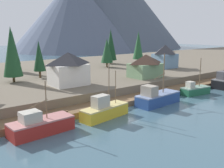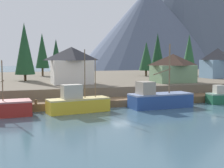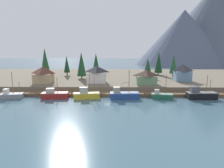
{
  "view_description": "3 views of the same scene",
  "coord_description": "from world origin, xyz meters",
  "px_view_note": "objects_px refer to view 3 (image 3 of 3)",
  "views": [
    {
      "loc": [
        -29.49,
        -32.5,
        12.99
      ],
      "look_at": [
        -1.99,
        2.18,
        4.01
      ],
      "focal_mm": 41.73,
      "sensor_mm": 36.0,
      "label": 1
    },
    {
      "loc": [
        -15.18,
        -41.28,
        7.24
      ],
      "look_at": [
        -0.94,
        1.39,
        3.27
      ],
      "focal_mm": 49.31,
      "sensor_mm": 36.0,
      "label": 2
    },
    {
      "loc": [
        2.43,
        -65.17,
        16.39
      ],
      "look_at": [
        1.23,
        3.87,
        3.63
      ],
      "focal_mm": 32.83,
      "sensor_mm": 36.0,
      "label": 3
    }
  ],
  "objects_px": {
    "conifer_centre": "(148,66)",
    "conifer_far_left": "(173,64)",
    "fishing_boat_yellow": "(86,95)",
    "house_white": "(97,74)",
    "conifer_mid_left": "(81,64)",
    "conifer_near_right": "(97,67)",
    "conifer_mid_right": "(96,62)",
    "house_tan": "(43,75)",
    "fishing_boat_black": "(201,95)",
    "house_blue": "(183,73)",
    "house_green": "(146,77)",
    "conifer_back_right": "(45,62)",
    "fishing_boat_green": "(161,96)",
    "fishing_boat_grey": "(11,95)",
    "conifer_near_left": "(159,62)",
    "conifer_back_left": "(67,64)",
    "fishing_boat_red": "(54,95)",
    "fishing_boat_blue": "(123,95)"
  },
  "relations": [
    {
      "from": "conifer_centre",
      "to": "conifer_far_left",
      "type": "bearing_deg",
      "value": -8.09
    },
    {
      "from": "fishing_boat_blue",
      "to": "house_tan",
      "type": "bearing_deg",
      "value": 151.31
    },
    {
      "from": "house_white",
      "to": "conifer_mid_right",
      "type": "distance_m",
      "value": 24.83
    },
    {
      "from": "fishing_boat_green",
      "to": "house_tan",
      "type": "relative_size",
      "value": 1.11
    },
    {
      "from": "conifer_mid_left",
      "to": "fishing_boat_yellow",
      "type": "bearing_deg",
      "value": -77.71
    },
    {
      "from": "fishing_boat_grey",
      "to": "conifer_far_left",
      "type": "xyz_separation_m",
      "value": [
        59.33,
        29.38,
        7.69
      ]
    },
    {
      "from": "house_tan",
      "to": "conifer_back_left",
      "type": "relative_size",
      "value": 0.72
    },
    {
      "from": "fishing_boat_yellow",
      "to": "conifer_back_left",
      "type": "height_order",
      "value": "conifer_back_left"
    },
    {
      "from": "conifer_far_left",
      "to": "conifer_mid_right",
      "type": "bearing_deg",
      "value": 164.74
    },
    {
      "from": "fishing_boat_blue",
      "to": "conifer_near_left",
      "type": "distance_m",
      "value": 41.89
    },
    {
      "from": "conifer_mid_left",
      "to": "fishing_boat_black",
      "type": "bearing_deg",
      "value": -30.48
    },
    {
      "from": "fishing_boat_black",
      "to": "conifer_near_right",
      "type": "height_order",
      "value": "conifer_near_right"
    },
    {
      "from": "house_green",
      "to": "conifer_near_left",
      "type": "distance_m",
      "value": 27.26
    },
    {
      "from": "fishing_boat_green",
      "to": "conifer_back_left",
      "type": "bearing_deg",
      "value": 145.66
    },
    {
      "from": "fishing_boat_black",
      "to": "conifer_back_right",
      "type": "relative_size",
      "value": 0.7
    },
    {
      "from": "conifer_back_left",
      "to": "house_green",
      "type": "bearing_deg",
      "value": -33.27
    },
    {
      "from": "house_white",
      "to": "conifer_centre",
      "type": "bearing_deg",
      "value": 36.66
    },
    {
      "from": "conifer_far_left",
      "to": "conifer_near_right",
      "type": "bearing_deg",
      "value": -174.67
    },
    {
      "from": "conifer_near_left",
      "to": "conifer_back_right",
      "type": "height_order",
      "value": "conifer_back_right"
    },
    {
      "from": "fishing_boat_grey",
      "to": "fishing_boat_blue",
      "type": "bearing_deg",
      "value": -7.71
    },
    {
      "from": "house_blue",
      "to": "house_white",
      "type": "distance_m",
      "value": 34.52
    },
    {
      "from": "fishing_boat_black",
      "to": "conifer_far_left",
      "type": "bearing_deg",
      "value": 89.04
    },
    {
      "from": "house_tan",
      "to": "conifer_back_right",
      "type": "distance_m",
      "value": 11.92
    },
    {
      "from": "house_blue",
      "to": "fishing_boat_black",
      "type": "bearing_deg",
      "value": -90.39
    },
    {
      "from": "fishing_boat_green",
      "to": "house_blue",
      "type": "bearing_deg",
      "value": 64.21
    },
    {
      "from": "conifer_near_right",
      "to": "fishing_boat_black",
      "type": "bearing_deg",
      "value": -36.47
    },
    {
      "from": "house_tan",
      "to": "conifer_mid_left",
      "type": "xyz_separation_m",
      "value": [
        12.89,
        10.74,
        3.13
      ]
    },
    {
      "from": "conifer_mid_right",
      "to": "fishing_boat_blue",
      "type": "bearing_deg",
      "value": -72.49
    },
    {
      "from": "fishing_boat_yellow",
      "to": "house_white",
      "type": "relative_size",
      "value": 1.17
    },
    {
      "from": "house_tan",
      "to": "conifer_far_left",
      "type": "distance_m",
      "value": 55.83
    },
    {
      "from": "fishing_boat_yellow",
      "to": "conifer_near_left",
      "type": "distance_m",
      "value": 48.27
    },
    {
      "from": "house_tan",
      "to": "conifer_mid_right",
      "type": "height_order",
      "value": "conifer_mid_right"
    },
    {
      "from": "fishing_boat_yellow",
      "to": "conifer_far_left",
      "type": "bearing_deg",
      "value": 30.81
    },
    {
      "from": "fishing_boat_blue",
      "to": "fishing_boat_green",
      "type": "xyz_separation_m",
      "value": [
        12.08,
        0.33,
        -0.32
      ]
    },
    {
      "from": "house_green",
      "to": "conifer_back_right",
      "type": "distance_m",
      "value": 43.98
    },
    {
      "from": "fishing_boat_green",
      "to": "conifer_mid_right",
      "type": "distance_m",
      "value": 46.45
    },
    {
      "from": "fishing_boat_yellow",
      "to": "conifer_back_right",
      "type": "distance_m",
      "value": 33.58
    },
    {
      "from": "house_blue",
      "to": "house_white",
      "type": "height_order",
      "value": "house_blue"
    },
    {
      "from": "house_blue",
      "to": "conifer_mid_right",
      "type": "xyz_separation_m",
      "value": [
        -36.8,
        19.88,
        2.85
      ]
    },
    {
      "from": "conifer_back_right",
      "to": "fishing_boat_red",
      "type": "bearing_deg",
      "value": -66.11
    },
    {
      "from": "house_blue",
      "to": "conifer_mid_right",
      "type": "relative_size",
      "value": 0.63
    },
    {
      "from": "fishing_boat_red",
      "to": "fishing_boat_green",
      "type": "height_order",
      "value": "fishing_boat_green"
    },
    {
      "from": "house_tan",
      "to": "conifer_far_left",
      "type": "relative_size",
      "value": 0.65
    },
    {
      "from": "fishing_boat_red",
      "to": "house_white",
      "type": "height_order",
      "value": "house_white"
    },
    {
      "from": "fishing_boat_yellow",
      "to": "house_green",
      "type": "relative_size",
      "value": 1.11
    },
    {
      "from": "house_white",
      "to": "conifer_back_right",
      "type": "height_order",
      "value": "conifer_back_right"
    },
    {
      "from": "house_tan",
      "to": "conifer_back_right",
      "type": "height_order",
      "value": "conifer_back_right"
    },
    {
      "from": "fishing_boat_grey",
      "to": "house_blue",
      "type": "height_order",
      "value": "house_blue"
    },
    {
      "from": "conifer_mid_left",
      "to": "conifer_near_right",
      "type": "bearing_deg",
      "value": 12.98
    },
    {
      "from": "conifer_back_right",
      "to": "fishing_boat_yellow",
      "type": "bearing_deg",
      "value": -49.54
    }
  ]
}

